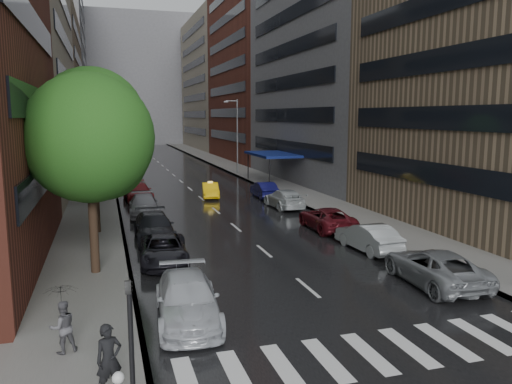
# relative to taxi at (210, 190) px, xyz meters

# --- Properties ---
(ground) EXTENTS (220.00, 220.00, 0.00)m
(ground) POSITION_rel_taxi_xyz_m (-0.87, -28.26, -0.65)
(ground) COLOR gray
(ground) RESTS_ON ground
(road) EXTENTS (14.00, 140.00, 0.01)m
(road) POSITION_rel_taxi_xyz_m (-0.87, 21.74, -0.65)
(road) COLOR black
(road) RESTS_ON ground
(sidewalk_left) EXTENTS (4.00, 140.00, 0.15)m
(sidewalk_left) POSITION_rel_taxi_xyz_m (-9.87, 21.74, -0.58)
(sidewalk_left) COLOR gray
(sidewalk_left) RESTS_ON ground
(sidewalk_right) EXTENTS (4.00, 140.00, 0.15)m
(sidewalk_right) POSITION_rel_taxi_xyz_m (8.13, 21.74, -0.58)
(sidewalk_right) COLOR gray
(sidewalk_right) RESTS_ON ground
(crosswalk) EXTENTS (13.15, 2.80, 0.01)m
(crosswalk) POSITION_rel_taxi_xyz_m (-0.67, -30.26, -0.64)
(crosswalk) COLOR silver
(crosswalk) RESTS_ON ground
(buildings_left) EXTENTS (8.00, 108.00, 38.00)m
(buildings_left) POSITION_rel_taxi_xyz_m (-15.87, 30.53, 15.34)
(buildings_left) COLOR maroon
(buildings_left) RESTS_ON ground
(buildings_right) EXTENTS (8.05, 109.10, 36.00)m
(buildings_right) POSITION_rel_taxi_xyz_m (14.13, 28.44, 14.38)
(buildings_right) COLOR #937A5B
(buildings_right) RESTS_ON ground
(building_far) EXTENTS (40.00, 14.00, 32.00)m
(building_far) POSITION_rel_taxi_xyz_m (-0.87, 89.74, 15.35)
(building_far) COLOR slate
(building_far) RESTS_ON ground
(tree_near) EXTENTS (5.71, 5.71, 9.10)m
(tree_near) POSITION_rel_taxi_xyz_m (-9.47, -19.85, 5.58)
(tree_near) COLOR #382619
(tree_near) RESTS_ON ground
(tree_mid) EXTENTS (6.32, 6.32, 10.07)m
(tree_mid) POSITION_rel_taxi_xyz_m (-9.47, -11.57, 6.25)
(tree_mid) COLOR #382619
(tree_mid) RESTS_ON ground
(tree_far) EXTENTS (4.63, 4.63, 7.37)m
(tree_far) POSITION_rel_taxi_xyz_m (-9.47, 1.05, 4.39)
(tree_far) COLOR #382619
(tree_far) RESTS_ON ground
(taxi) EXTENTS (1.92, 4.11, 1.30)m
(taxi) POSITION_rel_taxi_xyz_m (0.00, 0.00, 0.00)
(taxi) COLOR yellow
(taxi) RESTS_ON ground
(parked_cars_left) EXTENTS (2.65, 35.91, 1.56)m
(parked_cars_left) POSITION_rel_taxi_xyz_m (-6.27, -10.50, 0.09)
(parked_cars_left) COLOR silver
(parked_cars_left) RESTS_ON ground
(parked_cars_right) EXTENTS (2.92, 28.96, 1.53)m
(parked_cars_right) POSITION_rel_taxi_xyz_m (4.53, -15.14, 0.09)
(parked_cars_right) COLOR gray
(parked_cars_right) RESTS_ON ground
(ped_bag_walker) EXTENTS (0.78, 0.64, 1.86)m
(ped_bag_walker) POSITION_rel_taxi_xyz_m (-8.97, -30.52, 0.40)
(ped_bag_walker) COLOR black
(ped_bag_walker) RESTS_ON sidewalk_left
(ped_black_umbrella) EXTENTS (0.96, 0.98, 2.09)m
(ped_black_umbrella) POSITION_rel_taxi_xyz_m (-10.28, -27.77, 0.74)
(ped_black_umbrella) COLOR #4F4F54
(ped_black_umbrella) RESTS_ON sidewalk_left
(traffic_light) EXTENTS (0.18, 0.15, 3.45)m
(traffic_light) POSITION_rel_taxi_xyz_m (-8.47, -32.00, 1.58)
(traffic_light) COLOR black
(traffic_light) RESTS_ON sidewalk_left
(street_lamp_left) EXTENTS (1.74, 0.22, 9.00)m
(street_lamp_left) POSITION_rel_taxi_xyz_m (-8.59, 1.74, 4.24)
(street_lamp_left) COLOR gray
(street_lamp_left) RESTS_ON sidewalk_left
(street_lamp_right) EXTENTS (1.74, 0.22, 9.00)m
(street_lamp_right) POSITION_rel_taxi_xyz_m (6.85, 16.74, 4.24)
(street_lamp_right) COLOR gray
(street_lamp_right) RESTS_ON sidewalk_right
(awning) EXTENTS (4.00, 8.00, 3.12)m
(awning) POSITION_rel_taxi_xyz_m (8.11, 6.74, 2.48)
(awning) COLOR navy
(awning) RESTS_ON sidewalk_right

